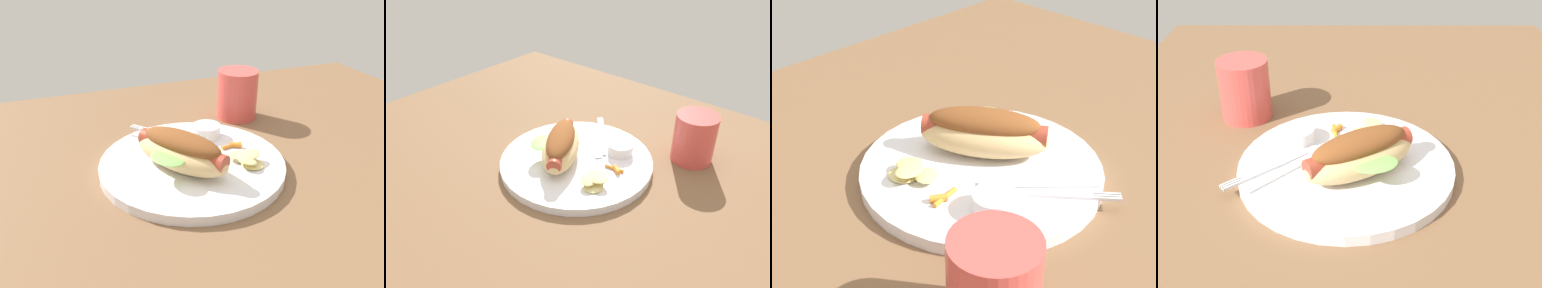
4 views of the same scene
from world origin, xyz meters
The scene contains 9 objects.
ground_plane centered at (0.00, 0.00, -0.90)cm, with size 120.00×90.00×1.80cm, color brown.
plate centered at (3.95, -1.78, 0.80)cm, with size 29.90×29.90×1.60cm, color white.
hot_dog centered at (6.38, -0.21, 4.70)cm, with size 14.59×17.52×6.11cm.
sauce_ramekin centered at (-1.56, -8.97, 2.74)cm, with size 5.05×5.05×2.27cm, color white.
fork centered at (5.05, -11.61, 1.80)cm, with size 10.76×12.46×0.40cm.
knife centered at (5.61, -9.48, 1.78)cm, with size 14.17×1.40×0.36cm, color silver.
chips_pile centered at (-3.77, 2.37, 2.47)cm, with size 5.79×7.19×1.85cm.
carrot_garnish centered at (-4.33, -3.41, 1.98)cm, with size 3.87×1.84×0.90cm.
drinking_cup centered at (-12.46, -18.55, 5.00)cm, with size 8.22×8.22×10.00cm, color #D84C47.
Camera 4 is at (60.38, -1.04, 39.77)cm, focal length 45.91 mm.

